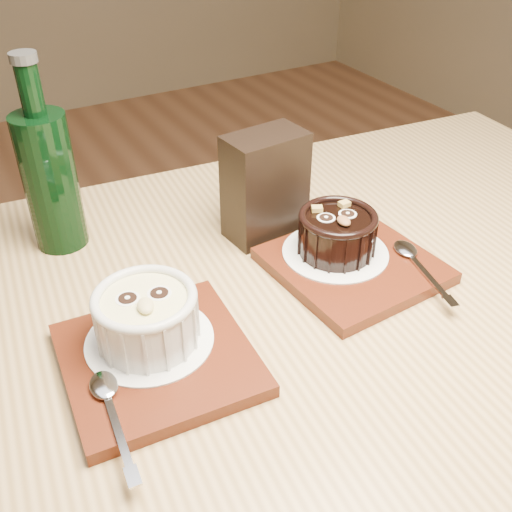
{
  "coord_description": "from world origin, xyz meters",
  "views": [
    {
      "loc": [
        -0.38,
        -0.64,
        1.18
      ],
      "look_at": [
        -0.12,
        -0.19,
        0.81
      ],
      "focal_mm": 42.0,
      "sensor_mm": 36.0,
      "label": 1
    }
  ],
  "objects": [
    {
      "name": "green_bottle",
      "position": [
        -0.28,
        0.05,
        0.84
      ],
      "size": [
        0.07,
        0.07,
        0.24
      ],
      "color": "black",
      "rests_on": "table"
    },
    {
      "name": "spoon_right",
      "position": [
        0.07,
        -0.24,
        0.77
      ],
      "size": [
        0.06,
        0.14,
        0.01
      ],
      "primitive_type": null,
      "rotation": [
        0.0,
        0.0,
        -0.24
      ],
      "color": "silver",
      "rests_on": "tray_right"
    },
    {
      "name": "tray_right",
      "position": [
        0.01,
        -0.19,
        0.76
      ],
      "size": [
        0.19,
        0.19,
        0.01
      ],
      "primitive_type": "cube",
      "rotation": [
        0.0,
        0.0,
        0.06
      ],
      "color": "#541E0E",
      "rests_on": "table"
    },
    {
      "name": "ground",
      "position": [
        0.0,
        0.0,
        0.0
      ],
      "size": [
        5.0,
        5.0,
        0.0
      ],
      "primitive_type": "plane",
      "color": "brown",
      "rests_on": "ground"
    },
    {
      "name": "tray_left",
      "position": [
        -0.25,
        -0.22,
        0.76
      ],
      "size": [
        0.19,
        0.19,
        0.01
      ],
      "primitive_type": "cube",
      "rotation": [
        0.0,
        0.0,
        -0.07
      ],
      "color": "#541E0E",
      "rests_on": "table"
    },
    {
      "name": "doily_left",
      "position": [
        -0.25,
        -0.2,
        0.77
      ],
      "size": [
        0.13,
        0.13,
        0.0
      ],
      "primitive_type": "cylinder",
      "color": "white",
      "rests_on": "tray_left"
    },
    {
      "name": "spoon_left",
      "position": [
        -0.31,
        -0.28,
        0.77
      ],
      "size": [
        0.04,
        0.14,
        0.01
      ],
      "primitive_type": null,
      "rotation": [
        0.0,
        0.0,
        -0.09
      ],
      "color": "silver",
      "rests_on": "tray_left"
    },
    {
      "name": "ramekin_dark",
      "position": [
        0.0,
        -0.17,
        0.8
      ],
      "size": [
        0.09,
        0.09,
        0.06
      ],
      "rotation": [
        0.0,
        0.0,
        -0.19
      ],
      "color": "black",
      "rests_on": "doily_right"
    },
    {
      "name": "doily_right",
      "position": [
        0.0,
        -0.17,
        0.77
      ],
      "size": [
        0.13,
        0.13,
        0.0
      ],
      "primitive_type": "cylinder",
      "color": "white",
      "rests_on": "tray_right"
    },
    {
      "name": "condiment_stand",
      "position": [
        -0.04,
        -0.06,
        0.82
      ],
      "size": [
        0.11,
        0.07,
        0.14
      ],
      "primitive_type": "cube",
      "rotation": [
        0.0,
        0.0,
        0.1
      ],
      "color": "black",
      "rests_on": "table"
    },
    {
      "name": "ramekin_white",
      "position": [
        -0.25,
        -0.2,
        0.8
      ],
      "size": [
        0.1,
        0.1,
        0.06
      ],
      "rotation": [
        0.0,
        0.0,
        -0.25
      ],
      "color": "silver",
      "rests_on": "doily_left"
    },
    {
      "name": "table",
      "position": [
        -0.1,
        -0.23,
        0.66
      ],
      "size": [
        1.27,
        0.91,
        0.75
      ],
      "rotation": [
        0.0,
        0.0,
        -0.09
      ],
      "color": "olive",
      "rests_on": "ground"
    }
  ]
}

